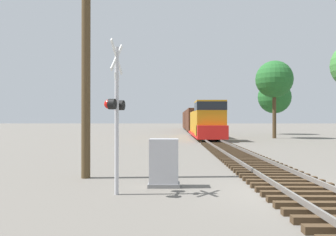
{
  "coord_description": "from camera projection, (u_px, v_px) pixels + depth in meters",
  "views": [
    {
      "loc": [
        -3.76,
        -9.55,
        2.15
      ],
      "look_at": [
        -4.09,
        10.5,
        2.28
      ],
      "focal_mm": 35.0,
      "sensor_mm": 36.0,
      "label": 1
    }
  ],
  "objects": [
    {
      "name": "rail_track_bed",
      "position": [
        303.0,
        190.0,
        9.47
      ],
      "size": [
        2.6,
        160.0,
        0.31
      ],
      "color": "#42301E",
      "rests_on": "ground"
    },
    {
      "name": "ground_plane",
      "position": [
        303.0,
        194.0,
        9.47
      ],
      "size": [
        400.0,
        400.0,
        0.0
      ],
      "primitive_type": "plane",
      "color": "#666059"
    },
    {
      "name": "utility_pole",
      "position": [
        86.0,
        50.0,
        12.19
      ],
      "size": [
        1.8,
        0.33,
        9.36
      ],
      "color": "#4C3A23",
      "rests_on": "ground"
    },
    {
      "name": "crossing_signal_near",
      "position": [
        116.0,
        109.0,
        9.47
      ],
      "size": [
        0.48,
        1.01,
        4.44
      ],
      "rotation": [
        0.0,
        0.0,
        -1.76
      ],
      "color": "#B7B7BC",
      "rests_on": "ground"
    },
    {
      "name": "freight_train",
      "position": [
        195.0,
        121.0,
        57.8
      ],
      "size": [
        2.98,
        53.25,
        4.13
      ],
      "color": "#B77A14",
      "rests_on": "ground"
    },
    {
      "name": "relay_cabinet",
      "position": [
        164.0,
        163.0,
        10.57
      ],
      "size": [
        1.02,
        0.64,
        1.55
      ],
      "color": "slate",
      "rests_on": "ground"
    },
    {
      "name": "tree_deep_background",
      "position": [
        274.0,
        97.0,
        49.72
      ],
      "size": [
        4.95,
        4.95,
        8.13
      ],
      "color": "brown",
      "rests_on": "ground"
    },
    {
      "name": "tree_mid_background",
      "position": [
        274.0,
        80.0,
        38.78
      ],
      "size": [
        4.38,
        4.38,
        9.2
      ],
      "color": "#473521",
      "rests_on": "ground"
    }
  ]
}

